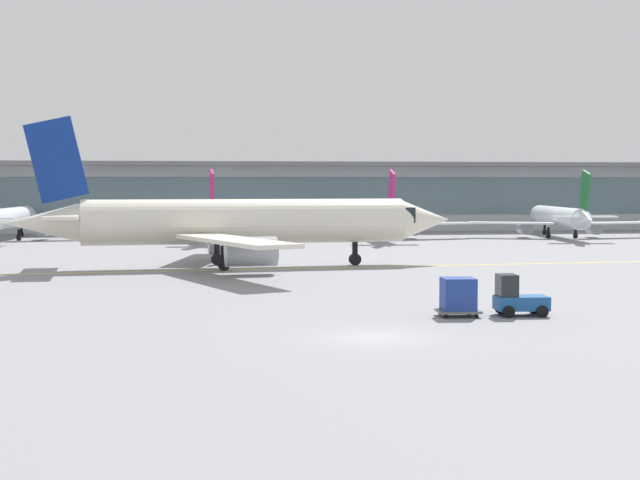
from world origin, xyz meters
The scene contains 10 objects.
ground_plane centered at (0.00, 0.00, 0.00)m, with size 400.00×400.00×0.00m, color gray.
taxiway_centreline_stripe centered at (-3.89, 32.64, 0.00)m, with size 110.00×0.36×0.01m, color yellow.
terminal_concourse centered at (0.00, 91.43, 4.92)m, with size 176.04×11.00×9.60m.
gate_airplane_1 centered at (-30.22, 73.81, 2.46)m, with size 22.98×24.76×8.20m.
gate_airplane_2 centered at (-7.17, 70.54, 2.46)m, with size 22.94×24.76×8.20m.
gate_airplane_3 centered at (13.42, 70.65, 2.46)m, with size 23.02×24.71×8.20m.
gate_airplane_4 centered at (36.13, 70.50, 2.46)m, with size 22.93×24.76×8.20m.
taxiing_regional_jet centered at (-4.34, 34.59, 3.52)m, with size 35.49×32.85×11.75m.
baggage_tug centered at (8.33, 5.62, 0.89)m, with size 2.66×1.72×2.10m.
cargo_dolly_lead centered at (5.34, 5.75, 1.05)m, with size 2.17×1.69×1.94m.
Camera 1 is at (-7.22, -39.18, 6.62)m, focal length 52.31 mm.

